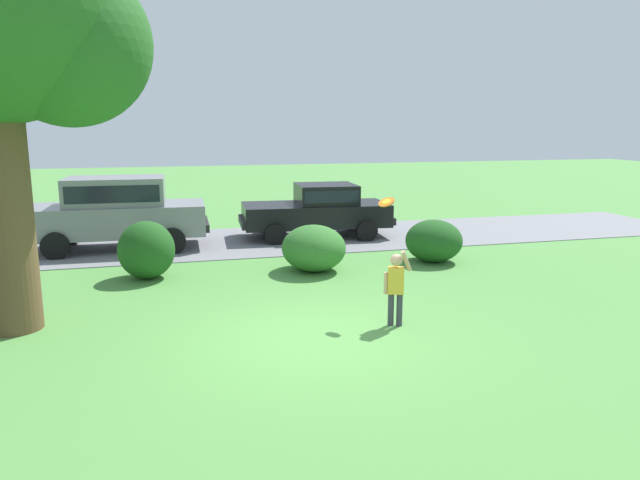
# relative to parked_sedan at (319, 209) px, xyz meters

# --- Properties ---
(ground_plane) EXTENTS (80.00, 80.00, 0.00)m
(ground_plane) POSITION_rel_parked_sedan_xyz_m (-2.27, -8.09, -0.85)
(ground_plane) COLOR #518E42
(driveway_strip) EXTENTS (28.00, 4.40, 0.02)m
(driveway_strip) POSITION_rel_parked_sedan_xyz_m (-2.27, -0.17, -0.84)
(driveway_strip) COLOR slate
(driveway_strip) RESTS_ON ground
(shrub_near_tree) EXTENTS (1.20, 1.25, 1.25)m
(shrub_near_tree) POSITION_rel_parked_sedan_xyz_m (-4.79, -3.65, -0.22)
(shrub_near_tree) COLOR #1E511C
(shrub_near_tree) RESTS_ON ground
(shrub_centre_left) EXTENTS (1.44, 1.59, 1.04)m
(shrub_centre_left) POSITION_rel_parked_sedan_xyz_m (-1.14, -3.86, -0.35)
(shrub_centre_left) COLOR #33702B
(shrub_centre_left) RESTS_ON ground
(shrub_centre) EXTENTS (1.36, 1.37, 1.02)m
(shrub_centre) POSITION_rel_parked_sedan_xyz_m (1.88, -3.79, -0.34)
(shrub_centre) COLOR #1E511C
(shrub_centre) RESTS_ON ground
(parked_sedan) EXTENTS (4.50, 2.30, 1.56)m
(parked_sedan) POSITION_rel_parked_sedan_xyz_m (0.00, 0.00, 0.00)
(parked_sedan) COLOR black
(parked_sedan) RESTS_ON ground
(parked_suv) EXTENTS (4.75, 2.20, 1.92)m
(parked_suv) POSITION_rel_parked_sedan_xyz_m (-5.58, -0.32, 0.23)
(parked_suv) COLOR gray
(parked_suv) RESTS_ON ground
(child_thrower) EXTENTS (0.48, 0.24, 1.29)m
(child_thrower) POSITION_rel_parked_sedan_xyz_m (-0.77, -7.88, -0.13)
(child_thrower) COLOR #383842
(child_thrower) RESTS_ON ground
(frisbee) EXTENTS (0.29, 0.28, 0.19)m
(frisbee) POSITION_rel_parked_sedan_xyz_m (-0.72, -7.24, 1.13)
(frisbee) COLOR orange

